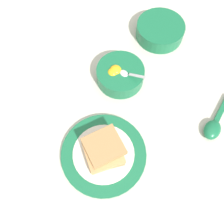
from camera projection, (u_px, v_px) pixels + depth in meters
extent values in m
plane|color=beige|center=(140.00, 97.00, 0.74)|extent=(3.00, 3.00, 0.00)
cylinder|color=#196B42|center=(119.00, 75.00, 0.74)|extent=(0.14, 0.14, 0.05)
cylinder|color=white|center=(120.00, 74.00, 0.74)|extent=(0.11, 0.11, 0.02)
ellipsoid|color=yellow|center=(113.00, 72.00, 0.72)|extent=(0.03, 0.03, 0.02)
ellipsoid|color=yellow|center=(116.00, 70.00, 0.73)|extent=(0.03, 0.03, 0.02)
cylinder|color=black|center=(116.00, 75.00, 0.72)|extent=(0.03, 0.03, 0.00)
ellipsoid|color=silver|center=(124.00, 73.00, 0.72)|extent=(0.03, 0.02, 0.01)
cube|color=silver|center=(138.00, 76.00, 0.69)|extent=(0.05, 0.02, 0.03)
cylinder|color=#196B42|center=(104.00, 154.00, 0.67)|extent=(0.22, 0.22, 0.01)
cylinder|color=white|center=(104.00, 153.00, 0.66)|extent=(0.16, 0.16, 0.00)
cube|color=tan|center=(104.00, 153.00, 0.65)|extent=(0.11, 0.11, 0.02)
cube|color=tan|center=(103.00, 152.00, 0.63)|extent=(0.11, 0.11, 0.02)
cube|color=tan|center=(104.00, 146.00, 0.62)|extent=(0.10, 0.10, 0.02)
ellipsoid|color=#196B42|center=(212.00, 130.00, 0.69)|extent=(0.06, 0.07, 0.03)
cube|color=#196B42|center=(222.00, 110.00, 0.72)|extent=(0.04, 0.10, 0.01)
cylinder|color=#196B42|center=(160.00, 31.00, 0.81)|extent=(0.15, 0.15, 0.05)
cylinder|color=white|center=(161.00, 27.00, 0.80)|extent=(0.12, 0.12, 0.01)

